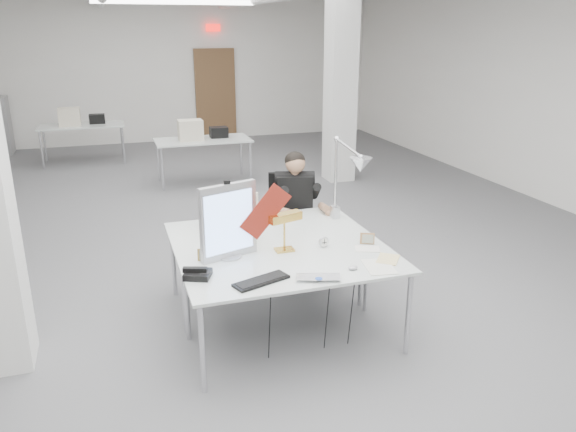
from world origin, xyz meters
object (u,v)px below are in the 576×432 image
Objects in this scene: desk_main at (295,266)px; monitor at (228,221)px; beige_monitor at (230,211)px; seated_person at (295,193)px; laptop at (319,281)px; desk_phone at (198,274)px; office_chair at (294,228)px; bankers_lamp at (284,233)px; architect_lamp at (346,179)px.

desk_main is 2.85× the size of monitor.
beige_monitor reaches higher than desk_main.
monitor is 1.65× the size of beige_monitor.
monitor reaches higher than seated_person.
laptop is 0.93m from desk_phone.
office_chair is 4.95× the size of desk_phone.
beige_monitor is at bearing 123.30° from laptop.
bankers_lamp is 0.92m from architect_lamp.
bankers_lamp is at bearing 112.51° from laptop.
architect_lamp reaches higher than beige_monitor.
desk_main is at bearing -52.22° from monitor.
beige_monitor reaches higher than bankers_lamp.
office_chair is 1.98m from laptop.
desk_main is 1.64m from office_chair.
office_chair is 1.52× the size of monitor.
bankers_lamp is (-0.50, -1.23, 0.43)m from office_chair.
beige_monitor is 0.41× the size of architect_lamp.
office_chair is 1.67m from monitor.
bankers_lamp is at bearing -154.10° from architect_lamp.
seated_person is 2.56× the size of laptop.
desk_main is 5.35× the size of laptop.
desk_main is 1.05m from beige_monitor.
architect_lamp reaches higher than desk_phone.
beige_monitor is at bearing -132.04° from seated_person.
office_chair is 1.09m from beige_monitor.
office_chair is at bearing 94.72° from laptop.
office_chair is 1.11m from architect_lamp.
seated_person is 1.97m from desk_phone.
seated_person is at bearing 104.59° from architect_lamp.
office_chair is 3.05× the size of bankers_lamp.
office_chair is 1.11× the size of seated_person.
bankers_lamp is at bearing -89.23° from beige_monitor.
seated_person is 2.25× the size of beige_monitor.
seated_person reaches higher than office_chair.
office_chair is (0.50, 1.54, -0.26)m from desk_main.
monitor is 0.92m from laptop.
seated_person reaches higher than laptop.
seated_person is at bearing -74.03° from office_chair.
desk_phone is 0.21× the size of architect_lamp.
seated_person is at bearing 94.38° from laptop.
architect_lamp is at bearing -56.49° from office_chair.
laptop is at bearing -102.29° from bankers_lamp.
desk_main is at bearing 117.44° from laptop.
laptop is at bearing -87.38° from seated_person.
desk_phone is at bearing -115.00° from seated_person.
beige_monitor is (-0.81, -0.51, 0.04)m from seated_person.
seated_person reaches higher than beige_monitor.
desk_main is 4.70× the size of beige_monitor.
seated_person is at bearing 7.33° from beige_monitor.
architect_lamp is (0.75, 0.43, 0.31)m from bankers_lamp.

